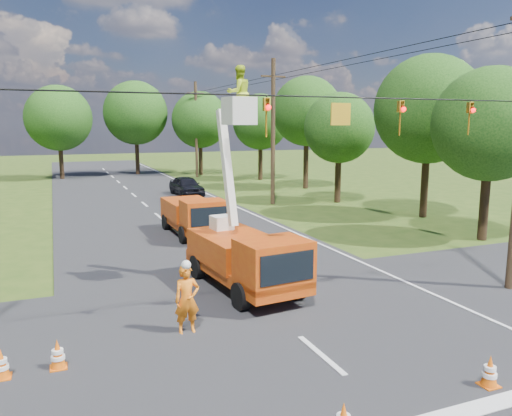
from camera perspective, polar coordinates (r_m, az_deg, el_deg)
name	(u,v)px	position (r m, az deg, el deg)	size (l,w,h in m)	color
ground	(159,217)	(30.99, -11.06, -1.01)	(140.00, 140.00, 0.00)	#2D4615
road_main	(159,217)	(30.99, -11.06, -1.01)	(12.00, 100.00, 0.06)	black
road_cross	(286,326)	(14.37, 3.40, -13.31)	(56.00, 10.00, 0.07)	black
edge_line	(244,211)	(32.49, -1.33, -0.35)	(0.12, 90.00, 0.02)	silver
bucket_truck	(245,243)	(16.81, -1.21, -4.07)	(2.74, 5.87, 7.48)	#BF4C0D
second_truck	(194,215)	(25.34, -7.15, -0.79)	(2.32, 5.54, 2.05)	#BF4C0D
ground_worker	(187,300)	(13.68, -7.89, -10.35)	(0.69, 0.45, 1.89)	#FE5615
distant_car	(187,186)	(39.91, -7.95, 2.52)	(1.81, 4.49, 1.53)	black
traffic_cone_1	(490,372)	(12.27, 25.15, -16.57)	(0.38, 0.38, 0.71)	#E45B0C
traffic_cone_2	(238,266)	(18.78, -2.08, -6.60)	(0.38, 0.38, 0.71)	#E45B0C
traffic_cone_3	(244,239)	(23.01, -1.32, -3.57)	(0.38, 0.38, 0.71)	#E45B0C
traffic_cone_4	(58,355)	(12.76, -21.72, -15.30)	(0.38, 0.38, 0.71)	#E45B0C
traffic_cone_5	(1,364)	(12.81, -27.11, -15.60)	(0.38, 0.38, 0.71)	#E45B0C
traffic_cone_7	(230,220)	(27.54, -3.00, -1.39)	(0.38, 0.38, 0.71)	#E45B0C
pole_right_mid	(273,131)	(34.97, 1.96, 8.76)	(1.80, 0.30, 10.00)	#4C3823
pole_right_far	(196,129)	(53.85, -6.85, 8.97)	(1.80, 0.30, 10.00)	#4C3823
signal_span	(360,113)	(14.35, 11.83, 10.55)	(18.00, 0.29, 1.07)	black
tree_right_a	(490,125)	(26.30, 25.22, 8.62)	(5.40, 5.40, 8.28)	#382616
tree_right_b	(429,110)	(31.68, 19.14, 10.57)	(6.40, 6.40, 9.65)	#382616
tree_right_c	(339,128)	(36.27, 9.50, 8.99)	(5.00, 5.00, 7.83)	#382616
tree_right_d	(307,111)	(44.03, 5.82, 10.92)	(6.00, 6.00, 9.70)	#382616
tree_right_e	(260,122)	(50.84, 0.51, 9.80)	(5.60, 5.60, 8.63)	#382616
tree_far_a	(59,118)	(54.94, -21.64, 9.52)	(6.60, 6.60, 9.50)	#382616
tree_far_b	(136,113)	(57.61, -13.60, 10.50)	(7.00, 7.00, 10.32)	#382616
tree_far_c	(200,120)	(56.05, -6.42, 9.98)	(6.20, 6.20, 9.18)	#382616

